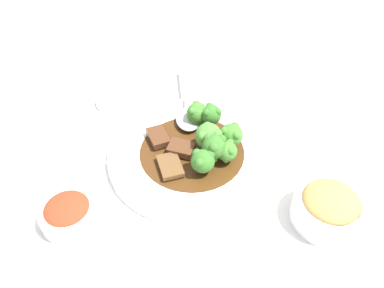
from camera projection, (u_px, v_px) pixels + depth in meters
ground_plane at (192, 157)px, 0.71m from camera, size 4.00×4.00×0.00m
main_plate at (192, 153)px, 0.70m from camera, size 0.32×0.32×0.02m
beef_strip_0 at (170, 166)px, 0.66m from camera, size 0.06×0.04×0.01m
beef_strip_1 at (181, 147)px, 0.69m from camera, size 0.05×0.06×0.01m
beef_strip_2 at (158, 137)px, 0.71m from camera, size 0.06×0.04×0.01m
beef_strip_3 at (215, 137)px, 0.72m from camera, size 0.07×0.04×0.01m
broccoli_floret_0 at (209, 137)px, 0.68m from camera, size 0.05×0.05×0.05m
broccoli_floret_1 at (203, 161)px, 0.64m from camera, size 0.04×0.04×0.04m
broccoli_floret_2 at (231, 135)px, 0.69m from camera, size 0.04×0.04×0.05m
broccoli_floret_3 at (211, 114)px, 0.72m from camera, size 0.04×0.04×0.05m
broccoli_floret_4 at (214, 146)px, 0.65m from camera, size 0.04×0.04×0.06m
broccoli_floret_5 at (227, 151)px, 0.66m from camera, size 0.04×0.04×0.04m
broccoli_floret_6 at (198, 113)px, 0.73m from camera, size 0.04×0.04×0.05m
serving_spoon at (188, 114)px, 0.76m from camera, size 0.23×0.06×0.01m
side_bowl_kimchi at (68, 213)px, 0.59m from camera, size 0.09×0.09×0.04m
side_bowl_appetizer at (329, 207)px, 0.59m from camera, size 0.11×0.11×0.06m
sauce_dish at (115, 100)px, 0.82m from camera, size 0.08×0.08×0.01m
paper_napkin at (203, 77)px, 0.89m from camera, size 0.14×0.08×0.01m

